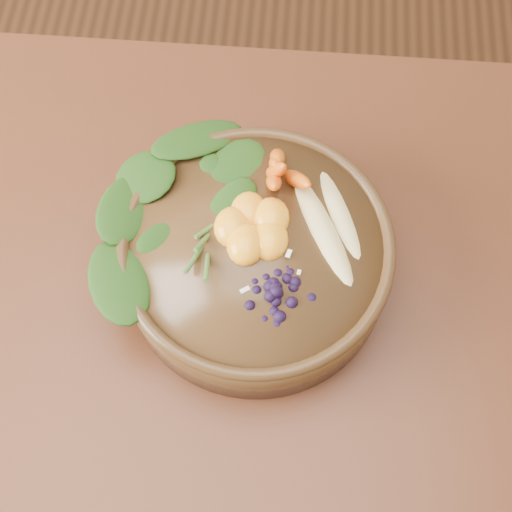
# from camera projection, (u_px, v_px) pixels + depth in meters

# --- Properties ---
(ground) EXTENTS (4.00, 4.00, 0.00)m
(ground) POSITION_uv_depth(u_px,v_px,m) (183.00, 436.00, 1.57)
(ground) COLOR #381E0F
(ground) RESTS_ON ground
(dining_table) EXTENTS (1.60, 0.90, 0.75)m
(dining_table) POSITION_uv_depth(u_px,v_px,m) (139.00, 346.00, 0.97)
(dining_table) COLOR #331C0C
(dining_table) RESTS_ON ground
(stoneware_bowl) EXTENTS (0.42, 0.42, 0.09)m
(stoneware_bowl) POSITION_uv_depth(u_px,v_px,m) (256.00, 259.00, 0.88)
(stoneware_bowl) COLOR #472E15
(stoneware_bowl) RESTS_ON dining_table
(kale_heap) EXTENTS (0.27, 0.25, 0.05)m
(kale_heap) POSITION_uv_depth(u_px,v_px,m) (199.00, 195.00, 0.84)
(kale_heap) COLOR #214613
(kale_heap) RESTS_ON stoneware_bowl
(carrot_cluster) EXTENTS (0.09, 0.09, 0.09)m
(carrot_cluster) POSITION_uv_depth(u_px,v_px,m) (284.00, 150.00, 0.84)
(carrot_cluster) COLOR orange
(carrot_cluster) RESTS_ON stoneware_bowl
(banana_halves) EXTENTS (0.12, 0.19, 0.03)m
(banana_halves) POSITION_uv_depth(u_px,v_px,m) (333.00, 216.00, 0.84)
(banana_halves) COLOR #E0CC84
(banana_halves) RESTS_ON stoneware_bowl
(mandarin_cluster) EXTENTS (0.12, 0.13, 0.04)m
(mandarin_cluster) POSITION_uv_depth(u_px,v_px,m) (253.00, 221.00, 0.83)
(mandarin_cluster) COLOR orange
(mandarin_cluster) RESTS_ON stoneware_bowl
(blueberry_pile) EXTENTS (0.18, 0.16, 0.05)m
(blueberry_pile) POSITION_uv_depth(u_px,v_px,m) (275.00, 287.00, 0.79)
(blueberry_pile) COLOR black
(blueberry_pile) RESTS_ON stoneware_bowl
(coconut_flakes) EXTENTS (0.12, 0.11, 0.01)m
(coconut_flakes) POSITION_uv_depth(u_px,v_px,m) (263.00, 259.00, 0.83)
(coconut_flakes) COLOR white
(coconut_flakes) RESTS_ON stoneware_bowl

